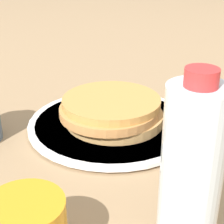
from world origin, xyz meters
The scene contains 4 objects.
ground_plane centered at (0.00, 0.00, 0.00)m, with size 4.00×4.00×0.00m, color #9E7F5B.
plate centered at (0.00, -0.03, 0.01)m, with size 0.30×0.30×0.01m.
pancake_stack centered at (0.00, -0.03, 0.03)m, with size 0.18×0.18×0.05m.
water_bottle_mid centered at (0.27, 0.07, 0.09)m, with size 0.07×0.07×0.20m.
Camera 1 is at (0.60, 0.00, 0.31)m, focal length 60.00 mm.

